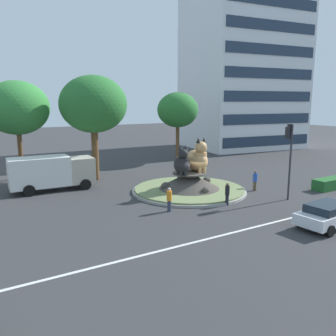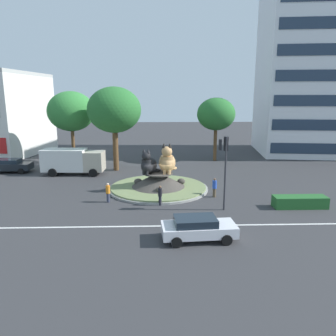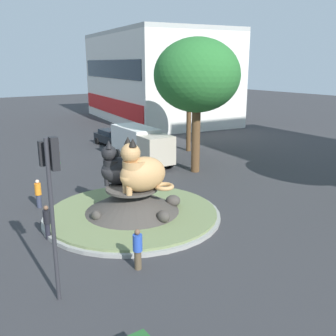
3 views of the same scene
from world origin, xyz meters
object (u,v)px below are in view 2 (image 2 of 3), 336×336
third_tree_left (216,114)px  delivery_box_truck (73,160)px  office_tower (319,67)px  second_tree_near_tower (71,111)px  pedestrian_blue_shirt (214,187)px  cat_statue_black (148,164)px  traffic_light_mast (225,157)px  broadleaf_tree_behind_island (114,110)px  pedestrian_orange_shirt (108,192)px  hatchback_near_shophouse (10,165)px  parked_car_right (198,228)px  pedestrian_black_shirt (160,195)px  cat_statue_calico (167,162)px

third_tree_left → delivery_box_truck: third_tree_left is taller
office_tower → second_tree_near_tower: office_tower is taller
pedestrian_blue_shirt → cat_statue_black: bearing=148.4°
cat_statue_black → traffic_light_mast: size_ratio=0.42×
broadleaf_tree_behind_island → pedestrian_orange_shirt: (0.79, -11.75, -6.05)m
traffic_light_mast → hatchback_near_shophouse: traffic_light_mast is taller
second_tree_near_tower → third_tree_left: (18.32, 1.44, -0.46)m
delivery_box_truck → pedestrian_blue_shirt: bearing=-28.7°
cat_statue_black → parked_car_right: cat_statue_black is taller
traffic_light_mast → second_tree_near_tower: bearing=45.0°
traffic_light_mast → second_tree_near_tower: 23.72m
office_tower → second_tree_near_tower: bearing=-160.2°
parked_car_right → pedestrian_blue_shirt: bearing=69.6°
cat_statue_black → pedestrian_black_shirt: 4.60m
second_tree_near_tower → delivery_box_truck: size_ratio=1.35×
traffic_light_mast → broadleaf_tree_behind_island: (-9.76, 13.79, 2.84)m
broadleaf_tree_behind_island → third_tree_left: bearing=23.2°
broadleaf_tree_behind_island → pedestrian_orange_shirt: bearing=-86.1°
pedestrian_black_shirt → broadleaf_tree_behind_island: bearing=-164.7°
traffic_light_mast → parked_car_right: size_ratio=1.22×
cat_statue_black → parked_car_right: (3.21, -10.57, -1.68)m
office_tower → parked_car_right: bearing=-117.6°
broadleaf_tree_behind_island → pedestrian_blue_shirt: size_ratio=5.71×
cat_statue_calico → parked_car_right: (1.51, -10.91, -1.85)m
broadleaf_tree_behind_island → parked_car_right: 21.24m
pedestrian_orange_shirt → parked_car_right: (6.43, -7.26, -0.09)m
second_tree_near_tower → pedestrian_black_shirt: second_tree_near_tower is taller
cat_statue_black → third_tree_left: 16.60m
third_tree_left → broadleaf_tree_behind_island: bearing=-156.8°
pedestrian_black_shirt → delivery_box_truck: 14.30m
broadleaf_tree_behind_island → pedestrian_orange_shirt: size_ratio=5.88×
pedestrian_black_shirt → hatchback_near_shophouse: bearing=-131.6°
office_tower → broadleaf_tree_behind_island: size_ratio=2.65×
third_tree_left → delivery_box_truck: size_ratio=1.23×
pedestrian_black_shirt → pedestrian_orange_shirt: pedestrian_orange_shirt is taller
second_tree_near_tower → delivery_box_truck: bearing=-76.8°
office_tower → pedestrian_black_shirt: 35.67m
pedestrian_black_shirt → hatchback_near_shophouse: (-16.90, 11.94, -0.05)m
pedestrian_orange_shirt → delivery_box_truck: (-5.25, 9.80, 0.71)m
second_tree_near_tower → cat_statue_calico: bearing=-46.1°
cat_statue_calico → pedestrian_black_shirt: size_ratio=1.72×
pedestrian_blue_shirt → parked_car_right: pedestrian_blue_shirt is taller
cat_statue_calico → second_tree_near_tower: second_tree_near_tower is taller
delivery_box_truck → office_tower: bearing=25.2°
traffic_light_mast → third_tree_left: 19.45m
traffic_light_mast → hatchback_near_shophouse: 25.51m
office_tower → pedestrian_orange_shirt: 38.03m
pedestrian_black_shirt → office_tower: bearing=129.5°
pedestrian_blue_shirt → broadleaf_tree_behind_island: bearing=122.0°
pedestrian_blue_shirt → third_tree_left: bearing=69.8°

